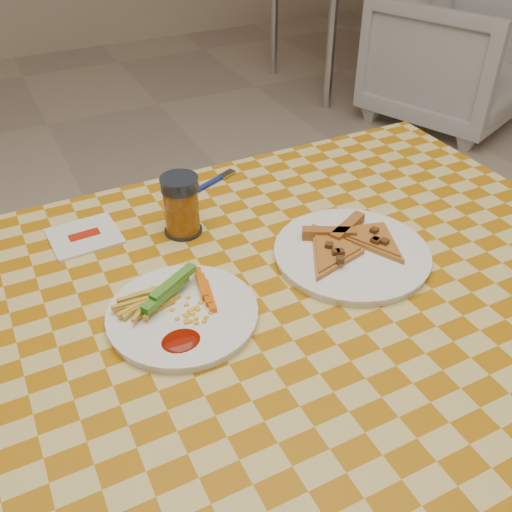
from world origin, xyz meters
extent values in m
cylinder|color=silver|center=(0.54, 0.34, 0.35)|extent=(0.06, 0.06, 0.71)
cube|color=#532D1C|center=(0.00, 0.00, 0.73)|extent=(1.20, 0.80, 0.04)
cylinder|color=silver|center=(1.56, 2.16, 0.35)|extent=(0.06, 0.06, 0.71)
cylinder|color=silver|center=(2.44, 2.16, 0.35)|extent=(0.06, 0.06, 0.71)
cylinder|color=silver|center=(1.56, 2.84, 0.35)|extent=(0.06, 0.06, 0.71)
cylinder|color=silver|center=(2.44, 2.84, 0.35)|extent=(0.06, 0.06, 0.71)
cylinder|color=white|center=(-0.13, 0.01, 0.76)|extent=(0.26, 0.26, 0.01)
cylinder|color=white|center=(0.19, 0.02, 0.76)|extent=(0.29, 0.29, 0.01)
cube|color=#17620F|center=(-0.13, 0.04, 0.79)|extent=(0.10, 0.08, 0.02)
cube|color=orange|center=(-0.08, 0.04, 0.78)|extent=(0.06, 0.08, 0.02)
ellipsoid|color=#7B0D02|center=(-0.15, -0.05, 0.77)|extent=(0.06, 0.05, 0.01)
cube|color=#AC6426|center=(0.17, 0.07, 0.78)|extent=(0.09, 0.06, 0.02)
cube|color=#AC6426|center=(0.21, 0.07, 0.78)|extent=(0.09, 0.06, 0.02)
cylinder|color=black|center=(-0.04, 0.23, 0.76)|extent=(0.07, 0.07, 0.01)
cylinder|color=#87480E|center=(-0.04, 0.23, 0.80)|extent=(0.06, 0.06, 0.09)
cylinder|color=black|center=(-0.04, 0.23, 0.86)|extent=(0.07, 0.07, 0.02)
cube|color=white|center=(-0.21, 0.29, 0.76)|extent=(0.12, 0.12, 0.01)
cube|color=#B01D0A|center=(-0.21, 0.29, 0.76)|extent=(0.06, 0.03, 0.00)
cube|color=navy|center=(0.06, 0.36, 0.76)|extent=(0.09, 0.05, 0.01)
cube|color=silver|center=(0.12, 0.39, 0.76)|extent=(0.04, 0.03, 0.00)
imported|color=#532D1C|center=(2.07, 1.71, 0.39)|extent=(0.96, 0.93, 0.77)
camera|label=1|loc=(-0.31, -0.60, 1.35)|focal=40.00mm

